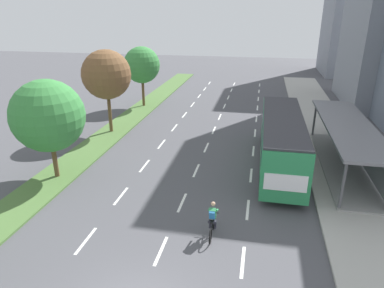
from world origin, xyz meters
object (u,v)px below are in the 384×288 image
(median_tree_third, at_px, (106,75))
(median_tree_fourth, at_px, (142,65))
(cyclist, at_px, (212,221))
(median_tree_second, at_px, (48,116))
(bus_shelter, at_px, (350,141))
(bus, at_px, (282,137))

(median_tree_third, xyz_separation_m, median_tree_fourth, (-0.05, 8.54, -0.48))
(median_tree_third, bearing_deg, cyclist, -50.05)
(median_tree_second, xyz_separation_m, median_tree_third, (-0.21, 8.54, 0.89))
(bus_shelter, bearing_deg, bus, -172.71)
(bus, height_order, median_tree_second, median_tree_second)
(cyclist, distance_m, median_tree_third, 16.72)
(median_tree_second, bearing_deg, cyclist, -20.86)
(bus_shelter, height_order, median_tree_second, median_tree_second)
(median_tree_second, height_order, median_tree_fourth, median_tree_fourth)
(bus, height_order, median_tree_third, median_tree_third)
(bus_shelter, bearing_deg, median_tree_third, 168.84)
(cyclist, distance_m, median_tree_second, 11.37)
(bus_shelter, distance_m, median_tree_second, 18.54)
(bus_shelter, height_order, cyclist, bus_shelter)
(bus_shelter, xyz_separation_m, median_tree_second, (-17.73, -5.00, 2.10))
(cyclist, xyz_separation_m, median_tree_second, (-10.20, 3.89, 3.18))
(cyclist, relative_size, median_tree_second, 0.31)
(bus, xyz_separation_m, median_tree_second, (-13.45, -4.46, 1.90))
(cyclist, bearing_deg, median_tree_second, 159.14)
(median_tree_fourth, bearing_deg, median_tree_third, -89.64)
(bus_shelter, bearing_deg, cyclist, -130.25)
(bus_shelter, height_order, median_tree_fourth, median_tree_fourth)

